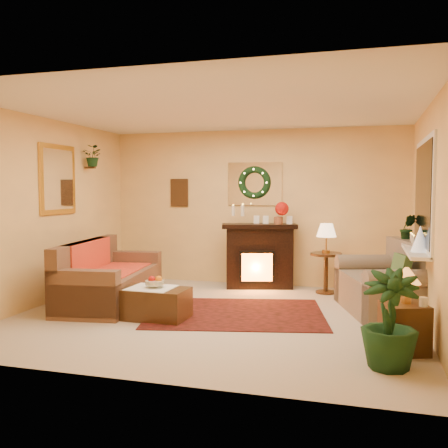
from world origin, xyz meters
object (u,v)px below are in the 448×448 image
(sofa, at_px, (111,273))
(side_table_round, at_px, (326,272))
(end_table_square, at_px, (404,325))
(coffee_table, at_px, (152,302))
(loveseat, at_px, (385,281))
(fireplace, at_px, (259,254))

(sofa, xyz_separation_m, side_table_round, (2.86, 1.52, -0.10))
(side_table_round, height_order, end_table_square, side_table_round)
(sofa, bearing_deg, coffee_table, -42.03)
(sofa, bearing_deg, loveseat, -0.23)
(coffee_table, bearing_deg, side_table_round, 49.25)
(loveseat, xyz_separation_m, side_table_round, (-0.83, 1.05, -0.09))
(coffee_table, bearing_deg, end_table_square, -7.94)
(side_table_round, bearing_deg, fireplace, 172.94)
(fireplace, relative_size, loveseat, 0.67)
(fireplace, height_order, loveseat, fireplace)
(sofa, xyz_separation_m, loveseat, (3.69, 0.48, -0.01))
(sofa, distance_m, loveseat, 3.73)
(sofa, relative_size, loveseat, 1.28)
(fireplace, relative_size, side_table_round, 1.70)
(sofa, relative_size, fireplace, 1.92)
(sofa, distance_m, side_table_round, 3.24)
(side_table_round, xyz_separation_m, coffee_table, (-1.97, -2.14, -0.12))
(fireplace, xyz_separation_m, side_table_round, (1.08, -0.13, -0.22))
(fireplace, height_order, side_table_round, fireplace)
(sofa, height_order, coffee_table, sofa)
(fireplace, height_order, end_table_square, fireplace)
(coffee_table, bearing_deg, sofa, 147.46)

